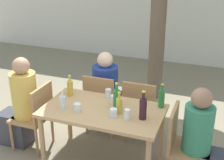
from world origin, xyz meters
TOP-DOWN VIEW (x-y plane):
  - cafe_building_wall at (0.00, 4.13)m, footprint 10.00×0.08m
  - dining_table_front at (0.00, 0.00)m, footprint 1.40×0.80m
  - patio_chair_0 at (-0.93, 0.00)m, footprint 0.44×0.44m
  - patio_chair_1 at (0.93, 0.00)m, footprint 0.44×0.44m
  - patio_chair_2 at (-0.28, 0.63)m, footprint 0.44×0.44m
  - patio_chair_3 at (0.28, 0.63)m, footprint 0.44×0.44m
  - person_seated_0 at (-1.17, -0.00)m, footprint 0.56×0.33m
  - person_seated_1 at (1.17, -0.00)m, footprint 0.56×0.31m
  - person_seated_2 at (-0.28, 0.86)m, footprint 0.36×0.58m
  - green_bottle_0 at (0.13, 0.09)m, footprint 0.08×0.08m
  - water_bottle_1 at (-0.44, -0.15)m, footprint 0.07×0.07m
  - wine_bottle_2 at (0.49, -0.05)m, footprint 0.08×0.08m
  - oil_cruet_3 at (-0.53, 0.20)m, footprint 0.07×0.07m
  - oil_cruet_4 at (0.21, -0.03)m, footprint 0.07×0.07m
  - green_bottle_5 at (0.62, 0.29)m, footprint 0.07×0.07m
  - drinking_glass_0 at (0.17, -0.12)m, footprint 0.08×0.08m
  - drinking_glass_1 at (0.34, -0.13)m, footprint 0.07×0.07m
  - drinking_glass_2 at (-0.25, -0.16)m, footprint 0.08×0.08m
  - drinking_glass_3 at (-0.06, 0.32)m, footprint 0.08×0.08m
  - drinking_glass_4 at (0.07, 0.18)m, footprint 0.08×0.08m

SIDE VIEW (x-z plane):
  - patio_chair_0 at x=-0.93m, z-range 0.06..0.97m
  - patio_chair_1 at x=0.93m, z-range 0.06..0.97m
  - patio_chair_2 at x=-0.28m, z-range 0.06..0.97m
  - patio_chair_3 at x=0.28m, z-range 0.06..0.97m
  - person_seated_1 at x=1.17m, z-range -0.06..1.12m
  - person_seated_2 at x=-0.28m, z-range -0.06..1.12m
  - person_seated_0 at x=-1.17m, z-range -0.06..1.19m
  - dining_table_front at x=0.00m, z-range 0.29..1.03m
  - drinking_glass_0 at x=0.17m, z-range 0.75..0.84m
  - drinking_glass_2 at x=-0.25m, z-range 0.75..0.85m
  - drinking_glass_4 at x=0.07m, z-range 0.75..0.85m
  - drinking_glass_3 at x=-0.06m, z-range 0.75..0.86m
  - drinking_glass_1 at x=0.34m, z-range 0.75..0.87m
  - water_bottle_1 at x=-0.44m, z-range 0.72..0.95m
  - oil_cruet_4 at x=0.21m, z-range 0.72..0.98m
  - oil_cruet_3 at x=-0.53m, z-range 0.72..0.99m
  - green_bottle_5 at x=0.62m, z-range 0.72..1.01m
  - green_bottle_0 at x=0.13m, z-range 0.71..1.03m
  - wine_bottle_2 at x=0.49m, z-range 0.71..1.04m
  - cafe_building_wall at x=0.00m, z-range 0.00..2.80m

